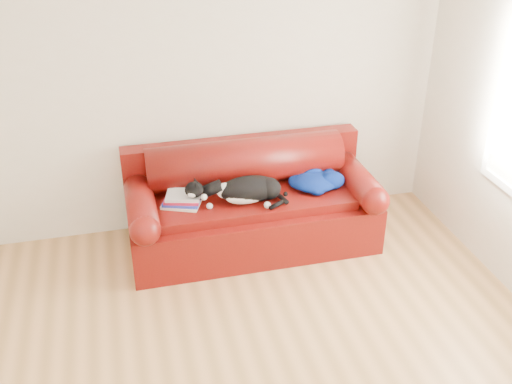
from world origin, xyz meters
TOP-DOWN VIEW (x-y plane):
  - ground at (0.00, 0.00)m, footprint 4.50×4.50m
  - room_shell at (0.12, 0.02)m, footprint 4.52×4.02m
  - sofa_base at (0.44, 1.49)m, footprint 2.10×0.90m
  - sofa_back at (0.44, 1.74)m, footprint 2.10×1.01m
  - book_stack at (-0.15, 1.45)m, footprint 0.37×0.33m
  - cat at (0.38, 1.38)m, footprint 0.70×0.39m
  - blanket at (1.00, 1.47)m, footprint 0.51×0.41m

SIDE VIEW (x-z plane):
  - ground at x=0.00m, z-range 0.00..0.00m
  - sofa_base at x=0.44m, z-range -0.01..0.49m
  - sofa_back at x=0.44m, z-range 0.10..0.98m
  - book_stack at x=-0.15m, z-range 0.50..0.60m
  - blanket at x=1.00m, z-range 0.49..0.63m
  - cat at x=0.38m, z-range 0.47..0.73m
  - room_shell at x=0.12m, z-range 0.36..2.97m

